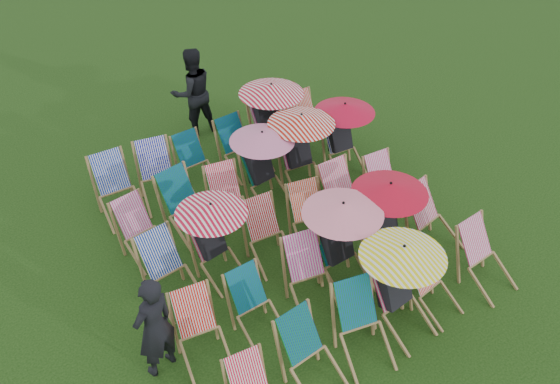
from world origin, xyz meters
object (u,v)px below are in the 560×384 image
deckchair_29 (309,121)px  person_left (154,327)px  person_rear (192,92)px  deckchair_5 (487,258)px

deckchair_29 → person_left: bearing=-144.2°
deckchair_29 → person_rear: person_rear is taller
deckchair_5 → person_left: (-4.75, 1.21, 0.32)m
deckchair_5 → deckchair_29: 4.60m
deckchair_29 → person_rear: (-1.72, 1.57, 0.43)m
deckchair_5 → person_left: bearing=160.5°
deckchair_29 → person_left: size_ratio=0.60×
person_left → person_rear: (3.01, 4.96, 0.10)m
person_rear → person_left: bearing=61.3°
person_left → person_rear: size_ratio=0.89×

